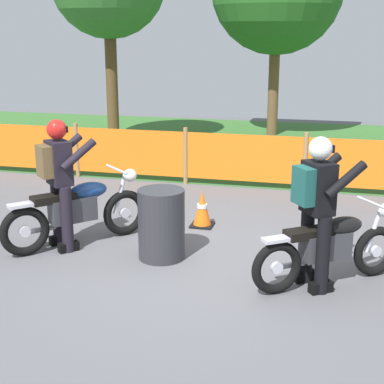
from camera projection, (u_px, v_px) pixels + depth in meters
ground at (199, 258)px, 7.25m from camera, size 24.00×24.00×0.02m
grass_verge at (269, 146)px, 14.13m from camera, size 24.00×7.88×0.01m
barrier_fence at (244, 158)px, 10.31m from camera, size 10.90×0.08×1.05m
motorcycle_lead at (330, 247)px, 6.37m from camera, size 1.60×1.19×0.90m
motorcycle_trailing at (78, 211)px, 7.56m from camera, size 1.46×1.58×0.97m
rider_lead at (317, 205)px, 6.16m from camera, size 0.78×0.72×1.69m
rider_trailing at (59, 177)px, 7.31m from camera, size 0.76×0.77×1.69m
traffic_cone at (202, 209)px, 8.33m from camera, size 0.32×0.32×0.53m
spare_drum at (161, 224)px, 7.12m from camera, size 0.58×0.58×0.88m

